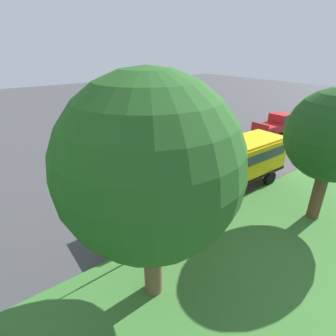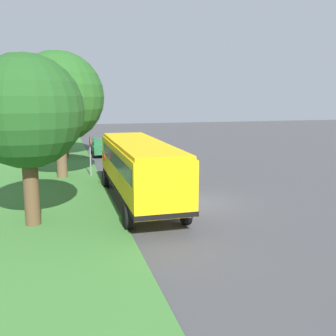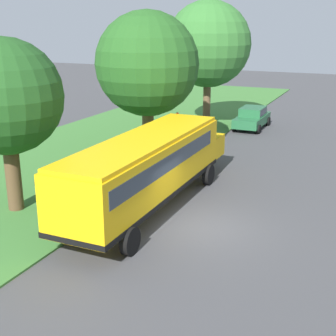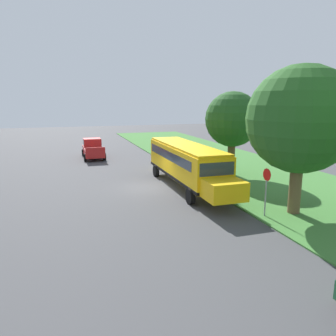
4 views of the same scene
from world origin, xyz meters
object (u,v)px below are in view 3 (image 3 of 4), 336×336
school_bus (149,165)px  stop_sign (177,130)px  car_green_nearest (252,117)px  oak_tree_roadside_mid (145,62)px  oak_tree_far_end (206,44)px  oak_tree_beside_bus (6,98)px

school_bus → stop_sign: size_ratio=4.53×
stop_sign → car_green_nearest: bearing=79.7°
oak_tree_roadside_mid → car_green_nearest: bearing=68.8°
school_bus → oak_tree_far_end: size_ratio=1.36×
car_green_nearest → oak_tree_roadside_mid: oak_tree_roadside_mid is taller
school_bus → oak_tree_roadside_mid: bearing=117.9°
school_bus → car_green_nearest: school_bus is taller
oak_tree_far_end → stop_sign: (1.58, -8.96, -4.31)m
school_bus → oak_tree_roadside_mid: 8.98m
oak_tree_beside_bus → oak_tree_roadside_mid: bearing=83.5°
car_green_nearest → stop_sign: bearing=-100.3°
car_green_nearest → oak_tree_roadside_mid: size_ratio=0.53×
stop_sign → oak_tree_beside_bus: bearing=-108.0°
oak_tree_roadside_mid → school_bus: bearing=-62.1°
school_bus → oak_tree_roadside_mid: size_ratio=1.50×
oak_tree_roadside_mid → oak_tree_far_end: (0.45, 8.88, 0.63)m
school_bus → oak_tree_far_end: bearing=101.9°
car_green_nearest → stop_sign: (-1.80, -9.93, 0.86)m
oak_tree_beside_bus → oak_tree_far_end: (1.57, 18.64, 1.31)m
oak_tree_beside_bus → stop_sign: bearing=72.0°
oak_tree_beside_bus → oak_tree_roadside_mid: size_ratio=0.86×
school_bus → oak_tree_roadside_mid: oak_tree_roadside_mid is taller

